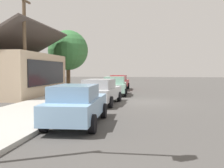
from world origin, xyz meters
The scene contains 11 objects.
ground_plane centered at (0.00, 0.00, 0.00)m, with size 120.00×120.00×0.00m, color #4C4947.
sidewalk_curb centered at (0.00, 5.60, 0.08)m, with size 60.00×4.20×0.16m, color #B2AFA8.
car_skyblue centered at (-7.52, 2.60, 0.81)m, with size 4.58×2.04×1.59m.
car_silver centered at (-1.49, 2.76, 0.82)m, with size 4.89×2.26×1.59m.
car_seafoam centered at (4.34, 2.60, 0.81)m, with size 4.42×2.23×1.59m.
car_cherry centered at (10.01, 2.86, 0.81)m, with size 4.79×1.98×1.59m.
storefront_building centered at (2.91, 11.98, 1.90)m, with size 9.71×8.29×5.75m.
shade_tree centered at (9.87, 8.47, 4.28)m, with size 4.36×4.36×6.48m.
traffic_light_main centered at (-11.91, 2.54, 3.49)m, with size 0.37×2.79×5.20m.
utility_pole_wooden centered at (-0.63, 8.20, 3.93)m, with size 1.80×0.24×7.50m.
fire_hydrant_red centered at (6.12, 4.20, 0.50)m, with size 0.22×0.22×0.71m.
Camera 1 is at (-17.17, -0.12, 2.17)m, focal length 40.83 mm.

